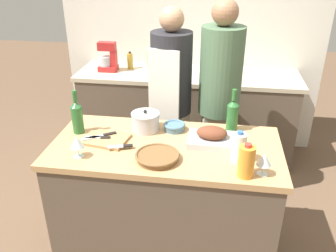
{
  "coord_description": "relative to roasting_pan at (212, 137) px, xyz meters",
  "views": [
    {
      "loc": [
        0.3,
        -1.93,
        1.99
      ],
      "look_at": [
        0.0,
        0.11,
        0.96
      ],
      "focal_mm": 38.0,
      "sensor_mm": 36.0,
      "label": 1
    }
  ],
  "objects": [
    {
      "name": "ground_plane",
      "position": [
        -0.28,
        -0.06,
        -0.92
      ],
      "size": [
        12.0,
        12.0,
        0.0
      ],
      "primitive_type": "plane",
      "color": "brown"
    },
    {
      "name": "wine_glass_left",
      "position": [
        -0.77,
        -0.28,
        0.05
      ],
      "size": [
        0.08,
        0.08,
        0.13
      ],
      "color": "silver",
      "rests_on": "kitchen_island"
    },
    {
      "name": "wine_glass_right",
      "position": [
        0.29,
        -0.3,
        0.05
      ],
      "size": [
        0.08,
        0.08,
        0.13
      ],
      "color": "silver",
      "rests_on": "kitchen_island"
    },
    {
      "name": "condiment_bottle_short",
      "position": [
        -0.88,
        1.42,
        0.05
      ],
      "size": [
        0.06,
        0.06,
        0.17
      ],
      "color": "#B28E2D",
      "rests_on": "back_counter"
    },
    {
      "name": "roasting_pan",
      "position": [
        0.0,
        0.0,
        0.0
      ],
      "size": [
        0.3,
        0.22,
        0.12
      ],
      "color": "#BCBCC1",
      "rests_on": "kitchen_island"
    },
    {
      "name": "milk_jug",
      "position": [
        0.16,
        -0.18,
        0.04
      ],
      "size": [
        0.08,
        0.08,
        0.19
      ],
      "color": "white",
      "rests_on": "kitchen_island"
    },
    {
      "name": "person_cook_guest",
      "position": [
        0.03,
        0.65,
        0.01
      ],
      "size": [
        0.33,
        0.33,
        1.68
      ],
      "rotation": [
        0.0,
        0.0,
        0.25
      ],
      "color": "beige",
      "rests_on": "ground_plane"
    },
    {
      "name": "wine_bottle_green",
      "position": [
        0.13,
        0.21,
        0.07
      ],
      "size": [
        0.08,
        0.08,
        0.29
      ],
      "color": "#28662D",
      "rests_on": "kitchen_island"
    },
    {
      "name": "wicker_basket",
      "position": [
        -0.3,
        -0.24,
        -0.02
      ],
      "size": [
        0.26,
        0.26,
        0.04
      ],
      "color": "brown",
      "rests_on": "kitchen_island"
    },
    {
      "name": "cutting_board",
      "position": [
        -0.68,
        -0.05,
        -0.04
      ],
      "size": [
        0.31,
        0.26,
        0.02
      ],
      "color": "#AD7F51",
      "rests_on": "kitchen_island"
    },
    {
      "name": "mixing_bowl",
      "position": [
        -0.26,
        0.15,
        -0.02
      ],
      "size": [
        0.15,
        0.15,
        0.05
      ],
      "color": "slate",
      "rests_on": "kitchen_island"
    },
    {
      "name": "stand_mixer",
      "position": [
        -1.08,
        1.32,
        0.09
      ],
      "size": [
        0.18,
        0.14,
        0.29
      ],
      "color": "#B22323",
      "rests_on": "back_counter"
    },
    {
      "name": "stock_pot",
      "position": [
        -0.45,
        0.13,
        0.02
      ],
      "size": [
        0.19,
        0.19,
        0.15
      ],
      "color": "#B7B7BC",
      "rests_on": "kitchen_island"
    },
    {
      "name": "person_cook_aproned",
      "position": [
        -0.35,
        0.68,
        -0.03
      ],
      "size": [
        0.33,
        0.35,
        1.61
      ],
      "rotation": [
        0.0,
        0.0,
        -0.26
      ],
      "color": "beige",
      "rests_on": "ground_plane"
    },
    {
      "name": "knife_bread",
      "position": [
        -0.55,
        -0.15,
        -0.02
      ],
      "size": [
        0.16,
        0.08,
        0.01
      ],
      "color": "#B7B7BC",
      "rests_on": "cutting_board"
    },
    {
      "name": "knife_chef",
      "position": [
        -0.72,
        -0.04,
        -0.02
      ],
      "size": [
        0.21,
        0.15,
        0.01
      ],
      "color": "#B7B7BC",
      "rests_on": "cutting_board"
    },
    {
      "name": "back_counter",
      "position": [
        -0.28,
        1.35,
        -0.48
      ],
      "size": [
        2.17,
        0.6,
        0.89
      ],
      "color": "brown",
      "rests_on": "ground_plane"
    },
    {
      "name": "kitchen_island",
      "position": [
        -0.28,
        -0.06,
        -0.48
      ],
      "size": [
        1.45,
        0.71,
        0.88
      ],
      "color": "brown",
      "rests_on": "ground_plane"
    },
    {
      "name": "wine_bottle_dark",
      "position": [
        -0.89,
        0.03,
        0.07
      ],
      "size": [
        0.08,
        0.08,
        0.3
      ],
      "color": "#28662D",
      "rests_on": "kitchen_island"
    },
    {
      "name": "condiment_bottle_tall",
      "position": [
        -0.63,
        1.31,
        0.07
      ],
      "size": [
        0.05,
        0.05,
        0.21
      ],
      "color": "#332D28",
      "rests_on": "back_counter"
    },
    {
      "name": "condiment_bottle_extra",
      "position": [
        -0.69,
        1.5,
        0.04
      ],
      "size": [
        0.05,
        0.05,
        0.17
      ],
      "color": "#B28E2D",
      "rests_on": "back_counter"
    },
    {
      "name": "juice_jug",
      "position": [
        0.2,
        -0.33,
        0.05
      ],
      "size": [
        0.09,
        0.09,
        0.2
      ],
      "color": "orange",
      "rests_on": "kitchen_island"
    },
    {
      "name": "back_wall",
      "position": [
        -0.28,
        1.7,
        0.35
      ],
      "size": [
        2.67,
        0.1,
        2.55
      ],
      "color": "silver",
      "rests_on": "ground_plane"
    },
    {
      "name": "knife_paring",
      "position": [
        -0.72,
        -0.06,
        -0.02
      ],
      "size": [
        0.16,
        0.05,
        0.01
      ],
      "color": "#B7B7BC",
      "rests_on": "cutting_board"
    }
  ]
}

